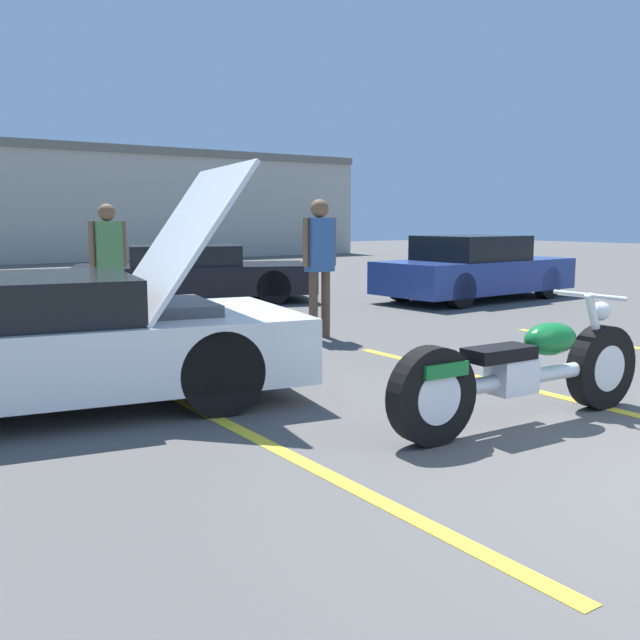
{
  "coord_description": "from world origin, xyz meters",
  "views": [
    {
      "loc": [
        -4.35,
        -1.71,
        1.58
      ],
      "look_at": [
        -1.21,
        2.84,
        0.8
      ],
      "focal_mm": 40.0,
      "sensor_mm": 36.0,
      "label": 1
    }
  ],
  "objects": [
    {
      "name": "spectator_by_show_car",
      "position": [
        1.02,
        6.09,
        1.11
      ],
      "size": [
        0.52,
        0.24,
        1.85
      ],
      "color": "brown",
      "rests_on": "ground"
    },
    {
      "name": "show_car_hood_open",
      "position": [
        -3.01,
        4.49,
        0.57
      ],
      "size": [
        4.79,
        2.7,
        2.06
      ],
      "rotation": [
        0.0,
        0.0,
        -0.18
      ],
      "color": "white",
      "rests_on": "ground"
    },
    {
      "name": "parking_stripe_middle",
      "position": [
        -1.89,
        2.46,
        0.0
      ],
      "size": [
        0.12,
        5.14,
        0.01
      ],
      "primitive_type": "cube",
      "color": "yellow",
      "rests_on": "ground"
    },
    {
      "name": "parking_stripe_back",
      "position": [
        0.97,
        2.46,
        0.0
      ],
      "size": [
        0.12,
        5.14,
        0.01
      ],
      "primitive_type": "cube",
      "color": "yellow",
      "rests_on": "ground"
    },
    {
      "name": "parked_car_right_row",
      "position": [
        6.15,
        8.13,
        0.6
      ],
      "size": [
        4.32,
        1.96,
        1.27
      ],
      "rotation": [
        0.0,
        0.0,
        0.06
      ],
      "color": "navy",
      "rests_on": "ground"
    },
    {
      "name": "parked_car_mid_row",
      "position": [
        1.41,
        10.96,
        0.54
      ],
      "size": [
        4.83,
        3.32,
        1.1
      ],
      "rotation": [
        0.0,
        0.0,
        -0.37
      ],
      "color": "black",
      "rests_on": "ground"
    },
    {
      "name": "spectator_near_motorcycle",
      "position": [
        -1.17,
        8.03,
        1.08
      ],
      "size": [
        0.52,
        0.24,
        1.8
      ],
      "color": "#333338",
      "rests_on": "ground"
    },
    {
      "name": "motorcycle",
      "position": [
        -0.0,
        1.82,
        0.42
      ],
      "size": [
        2.57,
        0.7,
        0.99
      ],
      "rotation": [
        0.0,
        0.0,
        -0.04
      ],
      "color": "black",
      "rests_on": "ground"
    }
  ]
}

